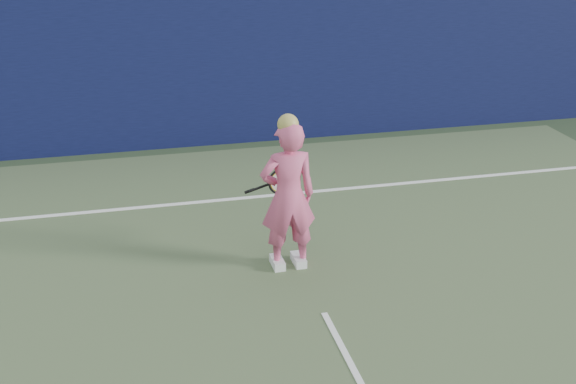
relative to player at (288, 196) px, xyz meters
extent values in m
plane|color=#2B3C25|center=(0.12, -2.05, -0.83)|extent=(80.00, 80.00, 0.00)
cube|color=#0B1033|center=(0.12, 4.45, 0.42)|extent=(24.00, 0.40, 2.50)
imported|color=#DA5481|center=(0.00, 0.00, -0.01)|extent=(0.61, 0.41, 1.65)
sphere|color=tan|center=(0.00, 0.00, 0.79)|extent=(0.22, 0.22, 0.22)
cube|color=white|center=(0.12, 0.00, -0.78)|extent=(0.13, 0.28, 0.10)
cube|color=white|center=(-0.12, 0.00, -0.78)|extent=(0.13, 0.28, 0.10)
torus|color=black|center=(0.01, 0.43, -0.01)|extent=(0.29, 0.12, 0.29)
torus|color=gold|center=(0.01, 0.43, -0.01)|extent=(0.24, 0.09, 0.24)
cylinder|color=beige|center=(0.01, 0.43, -0.01)|extent=(0.24, 0.08, 0.24)
cylinder|color=black|center=(-0.21, 0.45, -0.06)|extent=(0.27, 0.05, 0.10)
cylinder|color=black|center=(-0.33, 0.46, -0.10)|extent=(0.12, 0.04, 0.06)
cube|color=white|center=(0.12, 1.95, -0.82)|extent=(11.00, 0.08, 0.01)
camera|label=1|loc=(-1.61, -6.84, 2.98)|focal=45.00mm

